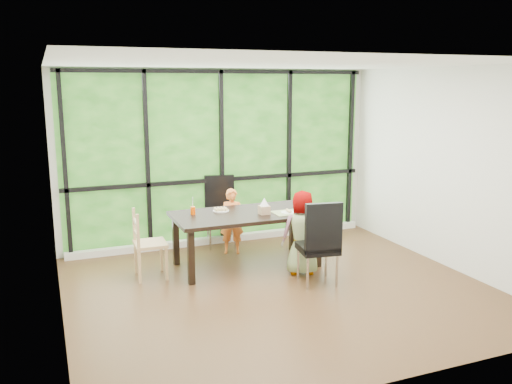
# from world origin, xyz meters

# --- Properties ---
(ground) EXTENTS (5.00, 5.00, 0.00)m
(ground) POSITION_xyz_m (0.00, 0.00, 0.00)
(ground) COLOR black
(ground) RESTS_ON ground
(back_wall) EXTENTS (5.00, 0.00, 5.00)m
(back_wall) POSITION_xyz_m (0.00, 2.25, 1.35)
(back_wall) COLOR silver
(back_wall) RESTS_ON ground
(foliage_backdrop) EXTENTS (4.80, 0.02, 2.65)m
(foliage_backdrop) POSITION_xyz_m (0.00, 2.23, 1.35)
(foliage_backdrop) COLOR #184513
(foliage_backdrop) RESTS_ON back_wall
(window_mullions) EXTENTS (4.80, 0.06, 2.65)m
(window_mullions) POSITION_xyz_m (0.00, 2.19, 1.35)
(window_mullions) COLOR black
(window_mullions) RESTS_ON back_wall
(window_sill) EXTENTS (4.80, 0.12, 0.10)m
(window_sill) POSITION_xyz_m (0.00, 2.15, 0.05)
(window_sill) COLOR silver
(window_sill) RESTS_ON ground
(dining_table) EXTENTS (2.03, 1.10, 0.75)m
(dining_table) POSITION_xyz_m (-0.06, 0.98, 0.38)
(dining_table) COLOR black
(dining_table) RESTS_ON ground
(chair_window_leather) EXTENTS (0.54, 0.54, 1.08)m
(chair_window_leather) POSITION_xyz_m (-0.10, 1.96, 0.54)
(chair_window_leather) COLOR black
(chair_window_leather) RESTS_ON ground
(chair_interior_leather) EXTENTS (0.52, 0.52, 1.08)m
(chair_interior_leather) POSITION_xyz_m (0.53, 0.02, 0.54)
(chair_interior_leather) COLOR black
(chair_interior_leather) RESTS_ON ground
(chair_end_beech) EXTENTS (0.41, 0.43, 0.90)m
(chair_end_beech) POSITION_xyz_m (-1.37, 1.01, 0.45)
(chair_end_beech) COLOR tan
(chair_end_beech) RESTS_ON ground
(child_toddler) EXTENTS (0.41, 0.34, 0.97)m
(child_toddler) POSITION_xyz_m (-0.06, 1.58, 0.48)
(child_toddler) COLOR orange
(child_toddler) RESTS_ON ground
(child_older) EXTENTS (0.62, 0.50, 1.12)m
(child_older) POSITION_xyz_m (0.53, 0.41, 0.56)
(child_older) COLOR slate
(child_older) RESTS_ON ground
(placemat) EXTENTS (0.44, 0.32, 0.01)m
(placemat) POSITION_xyz_m (0.49, 0.77, 0.75)
(placemat) COLOR tan
(placemat) RESTS_ON dining_table
(plate_far) EXTENTS (0.22, 0.22, 0.01)m
(plate_far) POSITION_xyz_m (-0.35, 1.19, 0.76)
(plate_far) COLOR white
(plate_far) RESTS_ON dining_table
(plate_near) EXTENTS (0.21, 0.21, 0.01)m
(plate_near) POSITION_xyz_m (0.47, 0.75, 0.76)
(plate_near) COLOR white
(plate_near) RESTS_ON dining_table
(orange_cup) EXTENTS (0.07, 0.07, 0.10)m
(orange_cup) POSITION_xyz_m (-0.75, 1.16, 0.80)
(orange_cup) COLOR #FF5000
(orange_cup) RESTS_ON dining_table
(green_cup) EXTENTS (0.07, 0.07, 0.11)m
(green_cup) POSITION_xyz_m (0.75, 0.69, 0.81)
(green_cup) COLOR green
(green_cup) RESTS_ON dining_table
(white_mug) EXTENTS (0.08, 0.08, 0.08)m
(white_mug) POSITION_xyz_m (0.83, 1.00, 0.79)
(white_mug) COLOR white
(white_mug) RESTS_ON dining_table
(tissue_box) EXTENTS (0.13, 0.13, 0.11)m
(tissue_box) POSITION_xyz_m (0.14, 0.82, 0.81)
(tissue_box) COLOR tan
(tissue_box) RESTS_ON dining_table
(crepe_rolls_far) EXTENTS (0.20, 0.12, 0.04)m
(crepe_rolls_far) POSITION_xyz_m (-0.35, 1.19, 0.78)
(crepe_rolls_far) COLOR tan
(crepe_rolls_far) RESTS_ON plate_far
(crepe_rolls_near) EXTENTS (0.05, 0.12, 0.04)m
(crepe_rolls_near) POSITION_xyz_m (0.47, 0.75, 0.78)
(crepe_rolls_near) COLOR tan
(crepe_rolls_near) RESTS_ON plate_near
(straw_white) EXTENTS (0.01, 0.04, 0.20)m
(straw_white) POSITION_xyz_m (-0.75, 1.16, 0.89)
(straw_white) COLOR white
(straw_white) RESTS_ON orange_cup
(straw_pink) EXTENTS (0.01, 0.04, 0.20)m
(straw_pink) POSITION_xyz_m (0.75, 0.69, 0.90)
(straw_pink) COLOR pink
(straw_pink) RESTS_ON green_cup
(tissue) EXTENTS (0.12, 0.12, 0.11)m
(tissue) POSITION_xyz_m (0.14, 0.82, 0.92)
(tissue) COLOR white
(tissue) RESTS_ON tissue_box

